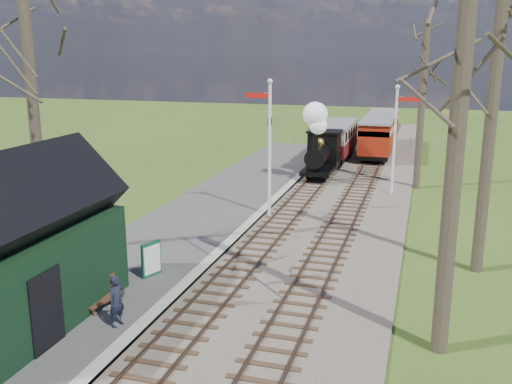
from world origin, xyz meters
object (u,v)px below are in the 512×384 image
semaphore_far (396,132)px  red_carriage_a (377,138)px  red_carriage_b (383,128)px  person (117,301)px  locomotive (320,145)px  coach (337,139)px  semaphore_near (268,139)px  bench (101,294)px  sign_board (151,259)px  station_shed (18,250)px

semaphore_far → red_carriage_a: 10.15m
red_carriage_b → person: red_carriage_b is taller
locomotive → coach: (0.01, 6.06, -0.55)m
semaphore_near → semaphore_far: semaphore_near is taller
red_carriage_a → bench: 26.93m
sign_board → station_shed: bearing=-114.9°
coach → red_carriage_a: red_carriage_a is taller
person → station_shed: bearing=118.7°
coach → bench: (-2.84, -25.29, -0.94)m
red_carriage_b → bench: bearing=-99.7°
locomotive → red_carriage_b: size_ratio=0.84×
semaphore_far → sign_board: bearing=-116.0°
red_carriage_a → coach: bearing=-157.7°
red_carriage_a → person: 27.65m
station_shed → semaphore_far: size_ratio=1.10×
bench → coach: bearing=83.6°
semaphore_far → bench: bearing=-113.6°
sign_board → semaphore_near: bearing=78.1°
station_shed → person: bearing=11.8°
red_carriage_b → sign_board: (-5.07, -29.39, -0.77)m
semaphore_near → person: size_ratio=4.38×
semaphore_near → red_carriage_b: (3.37, 21.33, -2.08)m
semaphore_near → person: semaphore_near is taller
semaphore_near → sign_board: 8.72m
semaphore_near → station_shed: bearing=-106.4°
red_carriage_b → sign_board: red_carriage_b is taller
coach → bench: bearing=-96.4°
coach → sign_board: bearing=-96.2°
coach → person: size_ratio=5.01×
bench → sign_board: bearing=81.6°
red_carriage_a → sign_board: 24.44m
semaphore_far → locomotive: (-4.39, 2.70, -1.30)m
locomotive → sign_board: (-2.46, -16.76, -1.28)m
semaphore_near → semaphore_far: size_ratio=1.09×
coach → red_carriage_a: size_ratio=1.35×
red_carriage_a → locomotive: bearing=-110.1°
coach → red_carriage_a: (2.60, 1.07, 0.04)m
coach → sign_board: size_ratio=6.17×
station_shed → locomotive: (4.29, 20.70, -0.21)m
red_carriage_b → person: size_ratio=3.72×
semaphore_far → person: (-6.13, -17.47, -2.44)m
station_shed → sign_board: 4.59m
station_shed → coach: station_shed is taller
semaphore_near → coach: 14.93m
bench → person: person is taller
red_carriage_a → red_carriage_b: 5.50m
sign_board → bench: bearing=-98.4°
red_carriage_a → bench: size_ratio=3.74×
coach → bench: size_ratio=5.03×
red_carriage_a → sign_board: red_carriage_a is taller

